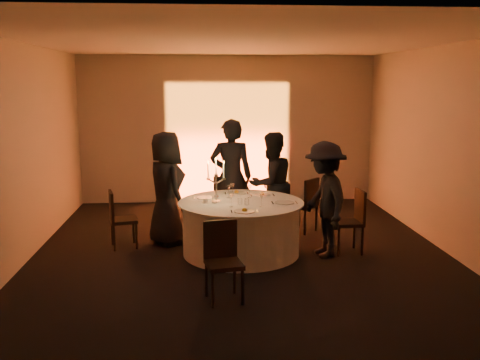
{
  "coord_description": "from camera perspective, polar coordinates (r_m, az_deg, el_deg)",
  "views": [
    {
      "loc": [
        -0.59,
        -7.45,
        2.45
      ],
      "look_at": [
        0.0,
        0.2,
        1.05
      ],
      "focal_mm": 40.0,
      "sensor_mm": 36.0,
      "label": 1
    }
  ],
  "objects": [
    {
      "name": "wall_right",
      "position": [
        8.33,
        21.2,
        3.09
      ],
      "size": [
        0.0,
        7.0,
        7.0
      ],
      "primitive_type": "plane",
      "rotation": [
        1.57,
        0.0,
        -1.57
      ],
      "color": "#B1ACA4",
      "rests_on": "floor"
    },
    {
      "name": "chair_back_right",
      "position": [
        8.9,
        7.07,
        -2.34
      ],
      "size": [
        0.56,
        0.56,
        0.91
      ],
      "rotation": [
        0.0,
        0.0,
        -2.35
      ],
      "color": "black",
      "rests_on": "floor"
    },
    {
      "name": "candelabra",
      "position": [
        7.61,
        -2.56,
        -0.69
      ],
      "size": [
        0.27,
        0.13,
        0.65
      ],
      "color": "silver",
      "rests_on": "banquet_table"
    },
    {
      "name": "wall_front",
      "position": [
        4.11,
        3.98,
        -3.09
      ],
      "size": [
        7.0,
        0.0,
        7.0
      ],
      "primitive_type": "plane",
      "rotation": [
        -1.57,
        0.0,
        0.0
      ],
      "color": "#B1ACA4",
      "rests_on": "floor"
    },
    {
      "name": "guest_right",
      "position": [
        7.66,
        9.01,
        -2.05
      ],
      "size": [
        0.77,
        1.15,
        1.65
      ],
      "primitive_type": "imported",
      "rotation": [
        0.0,
        0.0,
        -1.42
      ],
      "color": "black",
      "rests_on": "floor"
    },
    {
      "name": "plate_front",
      "position": [
        7.07,
        0.47,
        -3.28
      ],
      "size": [
        0.36,
        0.28,
        0.08
      ],
      "color": "white",
      "rests_on": "banquet_table"
    },
    {
      "name": "chair_back_left",
      "position": [
        9.11,
        -1.54,
        -1.98
      ],
      "size": [
        0.43,
        0.43,
        0.9
      ],
      "rotation": [
        0.0,
        0.0,
        3.05
      ],
      "color": "black",
      "rests_on": "floor"
    },
    {
      "name": "guest_back_right",
      "position": [
        8.67,
        3.34,
        -0.39
      ],
      "size": [
        1.02,
        0.96,
        1.67
      ],
      "primitive_type": "imported",
      "rotation": [
        0.0,
        0.0,
        -2.62
      ],
      "color": "black",
      "rests_on": "floor"
    },
    {
      "name": "banquet_table",
      "position": [
        7.76,
        0.11,
        -5.11
      ],
      "size": [
        1.8,
        1.8,
        0.77
      ],
      "color": "black",
      "rests_on": "floor"
    },
    {
      "name": "chair_front",
      "position": [
        6.15,
        -1.89,
        -8.11
      ],
      "size": [
        0.46,
        0.46,
        0.9
      ],
      "rotation": [
        0.0,
        0.0,
        0.19
      ],
      "color": "black",
      "rests_on": "floor"
    },
    {
      "name": "chair_right",
      "position": [
        7.95,
        11.91,
        -3.93
      ],
      "size": [
        0.42,
        0.42,
        0.93
      ],
      "rotation": [
        0.0,
        0.0,
        -1.53
      ],
      "color": "black",
      "rests_on": "floor"
    },
    {
      "name": "wall_left",
      "position": [
        7.89,
        -22.19,
        2.65
      ],
      "size": [
        0.0,
        7.0,
        7.0
      ],
      "primitive_type": "plane",
      "rotation": [
        1.57,
        0.0,
        1.57
      ],
      "color": "#B1ACA4",
      "rests_on": "floor"
    },
    {
      "name": "ceiling",
      "position": [
        7.49,
        0.12,
        14.55
      ],
      "size": [
        7.0,
        7.0,
        0.0
      ],
      "primitive_type": "plane",
      "rotation": [
        3.14,
        0.0,
        0.0
      ],
      "color": "silver",
      "rests_on": "wall_back"
    },
    {
      "name": "uplighter_fixture",
      "position": [
        10.93,
        -1.21,
        -2.33
      ],
      "size": [
        0.25,
        0.12,
        0.1
      ],
      "primitive_type": "cube",
      "color": "black",
      "rests_on": "floor"
    },
    {
      "name": "tumbler_c",
      "position": [
        7.45,
        0.73,
        -2.35
      ],
      "size": [
        0.07,
        0.07,
        0.09
      ],
      "primitive_type": "cylinder",
      "color": "white",
      "rests_on": "banquet_table"
    },
    {
      "name": "plate_back_right",
      "position": [
        8.08,
        2.4,
        -1.53
      ],
      "size": [
        0.35,
        0.25,
        0.08
      ],
      "color": "white",
      "rests_on": "banquet_table"
    },
    {
      "name": "wine_glass_d",
      "position": [
        8.03,
        -0.81,
        -0.74
      ],
      "size": [
        0.07,
        0.07,
        0.19
      ],
      "color": "white",
      "rests_on": "banquet_table"
    },
    {
      "name": "guest_back_left",
      "position": [
        8.7,
        -0.95,
        0.36
      ],
      "size": [
        0.72,
        0.5,
        1.88
      ],
      "primitive_type": "imported",
      "rotation": [
        0.0,
        0.0,
        3.07
      ],
      "color": "black",
      "rests_on": "floor"
    },
    {
      "name": "tumbler_a",
      "position": [
        7.57,
        -2.75,
        -2.15
      ],
      "size": [
        0.07,
        0.07,
        0.09
      ],
      "primitive_type": "cylinder",
      "color": "white",
      "rests_on": "banquet_table"
    },
    {
      "name": "chair_left",
      "position": [
        8.2,
        -12.82,
        -3.78
      ],
      "size": [
        0.46,
        0.46,
        0.87
      ],
      "rotation": [
        0.0,
        0.0,
        1.82
      ],
      "color": "black",
      "rests_on": "floor"
    },
    {
      "name": "wine_glass_a",
      "position": [
        7.9,
        1.02,
        -0.93
      ],
      "size": [
        0.07,
        0.07,
        0.19
      ],
      "color": "white",
      "rests_on": "banquet_table"
    },
    {
      "name": "coffee_cup",
      "position": [
        7.6,
        -3.69,
        -2.23
      ],
      "size": [
        0.11,
        0.11,
        0.07
      ],
      "color": "white",
      "rests_on": "banquet_table"
    },
    {
      "name": "plate_right",
      "position": [
        7.6,
        4.76,
        -2.41
      ],
      "size": [
        0.36,
        0.28,
        0.01
      ],
      "color": "white",
      "rests_on": "banquet_table"
    },
    {
      "name": "wine_glass_e",
      "position": [
        7.33,
        2.31,
        -1.83
      ],
      "size": [
        0.07,
        0.07,
        0.19
      ],
      "color": "white",
      "rests_on": "banquet_table"
    },
    {
      "name": "floor",
      "position": [
        7.87,
        0.11,
        -7.81
      ],
      "size": [
        7.0,
        7.0,
        0.0
      ],
      "primitive_type": "plane",
      "color": "black",
      "rests_on": "ground"
    },
    {
      "name": "guest_left",
      "position": [
        8.2,
        -7.86,
        -0.9
      ],
      "size": [
        0.88,
        1.01,
        1.73
      ],
      "primitive_type": "imported",
      "rotation": [
        0.0,
        0.0,
        2.05
      ],
      "color": "black",
      "rests_on": "floor"
    },
    {
      "name": "tumbler_b",
      "position": [
        7.47,
        -0.0,
        -2.3
      ],
      "size": [
        0.07,
        0.07,
        0.09
      ],
      "primitive_type": "cylinder",
      "color": "white",
      "rests_on": "banquet_table"
    },
    {
      "name": "plate_back_left",
      "position": [
        8.22,
        -0.38,
        -1.34
      ],
      "size": [
        0.36,
        0.29,
        0.08
      ],
      "color": "white",
      "rests_on": "banquet_table"
    },
    {
      "name": "wine_glass_b",
      "position": [
        7.31,
        -0.93,
        -1.84
      ],
      "size": [
        0.07,
        0.07,
        0.19
      ],
      "color": "white",
      "rests_on": "banquet_table"
    },
    {
      "name": "wall_back",
      "position": [
        11.01,
        -1.33,
        5.4
      ],
      "size": [
        7.0,
        0.0,
        7.0
      ],
      "primitive_type": "plane",
      "rotation": [
        1.57,
        0.0,
        0.0
      ],
      "color": "#B1ACA4",
      "rests_on": "floor"
    },
    {
      "name": "wine_glass_c",
      "position": [
        7.89,
        -1.24,
        -0.94
      ],
      "size": [
        0.07,
        0.07,
        0.19
      ],
      "color": "white",
      "rests_on": "banquet_table"
    },
    {
      "name": "plate_left",
      "position": [
        7.9,
        -3.67,
        -1.91
      ],
      "size": [
        0.36,
        0.26,
        0.01
      ],
      "color": "white",
      "rests_on": "banquet_table"
    }
  ]
}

